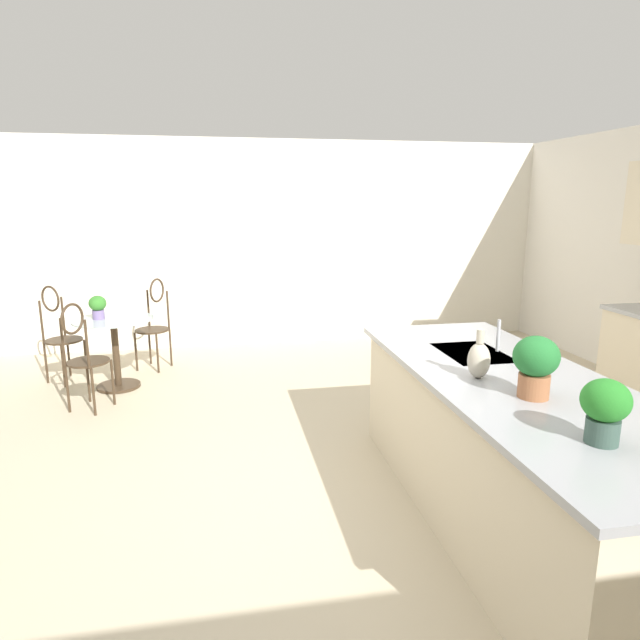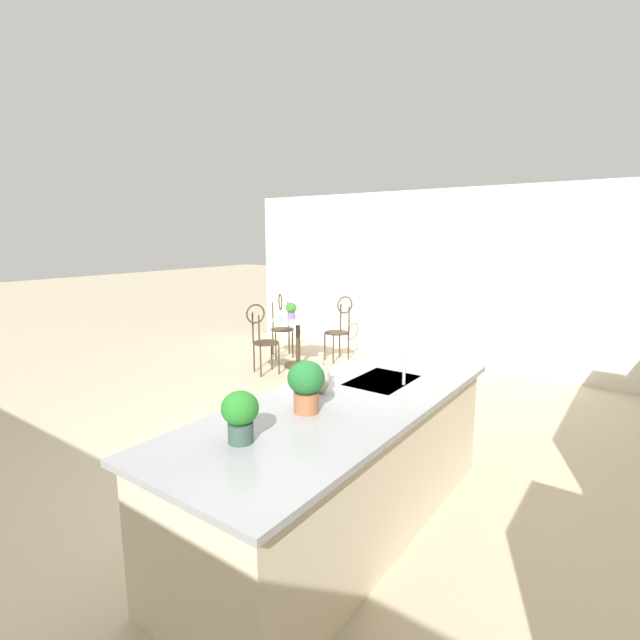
# 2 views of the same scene
# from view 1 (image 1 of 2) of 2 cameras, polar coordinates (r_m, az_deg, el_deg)

# --- Properties ---
(ground_plane) EXTENTS (40.00, 40.00, 0.00)m
(ground_plane) POSITION_cam_1_polar(r_m,az_deg,el_deg) (3.68, 4.08, -19.13)
(ground_plane) COLOR beige
(wall_left_window) EXTENTS (0.12, 7.80, 2.70)m
(wall_left_window) POSITION_cam_1_polar(r_m,az_deg,el_deg) (7.35, -4.33, 7.99)
(wall_left_window) COLOR silver
(wall_left_window) RESTS_ON ground
(kitchen_island) EXTENTS (2.80, 1.06, 0.92)m
(kitchen_island) POSITION_cam_1_polar(r_m,az_deg,el_deg) (3.52, 19.38, -12.85)
(kitchen_island) COLOR beige
(kitchen_island) RESTS_ON ground
(bistro_table) EXTENTS (0.80, 0.80, 0.74)m
(bistro_table) POSITION_cam_1_polar(r_m,az_deg,el_deg) (5.99, -20.75, -2.61)
(bistro_table) COLOR #3D2D1E
(bistro_table) RESTS_ON ground
(chair_near_window) EXTENTS (0.53, 0.53, 1.04)m
(chair_near_window) POSITION_cam_1_polar(r_m,az_deg,el_deg) (6.43, -25.78, -0.90)
(chair_near_window) COLOR #3D2D1E
(chair_near_window) RESTS_ON ground
(chair_by_island) EXTENTS (0.52, 0.51, 1.04)m
(chair_by_island) POSITION_cam_1_polar(r_m,az_deg,el_deg) (6.56, -17.06, 0.06)
(chair_by_island) COLOR #3D2D1E
(chair_by_island) RESTS_ON ground
(chair_toward_desk) EXTENTS (0.52, 0.51, 1.04)m
(chair_toward_desk) POSITION_cam_1_polar(r_m,az_deg,el_deg) (5.41, -23.71, -3.08)
(chair_toward_desk) COLOR #3D2D1E
(chair_toward_desk) RESTS_ON ground
(sink_faucet) EXTENTS (0.02, 0.02, 0.22)m
(sink_faucet) POSITION_cam_1_polar(r_m,az_deg,el_deg) (3.87, 18.27, -1.56)
(sink_faucet) COLOR #B2B5BA
(sink_faucet) RESTS_ON kitchen_island
(potted_plant_on_table) EXTENTS (0.17, 0.17, 0.24)m
(potted_plant_on_table) POSITION_cam_1_polar(r_m,az_deg,el_deg) (5.94, -22.38, 1.40)
(potted_plant_on_table) COLOR #7A669E
(potted_plant_on_table) RESTS_ON bistro_table
(potted_plant_counter_far) EXTENTS (0.20, 0.20, 0.28)m
(potted_plant_counter_far) POSITION_cam_1_polar(r_m,az_deg,el_deg) (2.59, 27.83, -8.12)
(potted_plant_counter_far) COLOR #385147
(potted_plant_counter_far) RESTS_ON kitchen_island
(potted_plant_counter_near) EXTENTS (0.23, 0.23, 0.33)m
(potted_plant_counter_near) POSITION_cam_1_polar(r_m,az_deg,el_deg) (3.02, 21.77, -4.21)
(potted_plant_counter_near) COLOR #9E603D
(potted_plant_counter_near) RESTS_ON kitchen_island
(vase_on_counter) EXTENTS (0.13, 0.13, 0.29)m
(vase_on_counter) POSITION_cam_1_polar(r_m,az_deg,el_deg) (3.26, 16.40, -4.02)
(vase_on_counter) COLOR #BCB29E
(vase_on_counter) RESTS_ON kitchen_island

